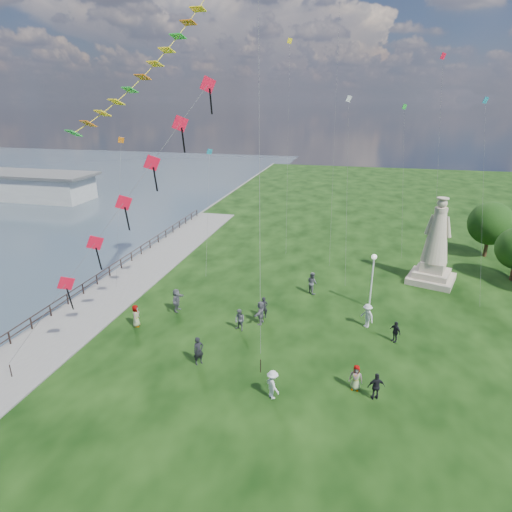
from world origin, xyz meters
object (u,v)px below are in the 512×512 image
(person_5, at_px, (177,300))
(person_7, at_px, (312,283))
(person_4, at_px, (356,378))
(person_10, at_px, (136,316))
(person_6, at_px, (264,307))
(person_9, at_px, (395,332))
(person_8, at_px, (367,316))
(lamppost, at_px, (373,269))
(person_3, at_px, (376,386))
(person_2, at_px, (273,385))
(pier_pavilion, at_px, (11,185))
(person_1, at_px, (240,320))
(person_11, at_px, (261,313))
(person_0, at_px, (199,351))
(statue, at_px, (435,251))

(person_5, distance_m, person_7, 11.24)
(person_4, xyz_separation_m, person_7, (-3.88, 12.18, 0.17))
(person_10, bearing_deg, person_6, -79.93)
(person_9, bearing_deg, person_8, -173.48)
(person_8, distance_m, person_10, 16.49)
(lamppost, height_order, person_3, lamppost)
(person_2, height_order, person_5, person_5)
(person_4, bearing_deg, lamppost, 90.60)
(pier_pavilion, xyz_separation_m, lamppost, (58.85, -28.58, 1.32))
(person_3, relative_size, person_4, 1.04)
(person_1, xyz_separation_m, person_5, (-5.49, 1.70, 0.11))
(person_6, relative_size, person_9, 1.09)
(person_5, distance_m, person_9, 16.01)
(lamppost, distance_m, person_11, 9.27)
(person_0, bearing_deg, person_7, 18.55)
(person_2, distance_m, person_5, 12.37)
(person_0, bearing_deg, person_10, 104.47)
(statue, xyz_separation_m, person_4, (-6.20, -17.15, -2.11))
(person_4, distance_m, person_5, 15.02)
(statue, distance_m, person_5, 22.55)
(person_4, bearing_deg, person_6, 139.25)
(lamppost, relative_size, person_8, 2.46)
(pier_pavilion, height_order, person_9, pier_pavilion)
(person_0, distance_m, person_5, 7.48)
(person_1, height_order, person_4, person_1)
(person_6, bearing_deg, person_4, -60.09)
(person_3, bearing_deg, person_4, -44.17)
(statue, relative_size, person_9, 5.11)
(person_3, bearing_deg, person_9, -117.68)
(person_4, bearing_deg, person_9, 72.30)
(person_7, relative_size, person_9, 1.25)
(person_0, distance_m, person_9, 13.09)
(person_10, bearing_deg, person_8, -88.54)
(person_1, bearing_deg, lamppost, 59.45)
(person_8, bearing_deg, person_4, -48.16)
(person_9, bearing_deg, statue, 118.67)
(pier_pavilion, relative_size, lamppost, 6.84)
(statue, distance_m, person_3, 18.58)
(statue, height_order, person_5, statue)
(lamppost, distance_m, person_9, 5.67)
(person_10, bearing_deg, statue, -69.79)
(lamppost, distance_m, person_2, 13.75)
(person_4, bearing_deg, person_7, 112.71)
(statue, distance_m, person_2, 21.81)
(person_10, xyz_separation_m, person_11, (8.57, 2.49, 0.05))
(person_5, distance_m, person_10, 3.45)
(person_1, relative_size, person_5, 0.88)
(person_4, xyz_separation_m, person_11, (-6.87, 6.06, 0.10))
(person_8, height_order, person_10, person_8)
(person_11, bearing_deg, person_6, -175.70)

